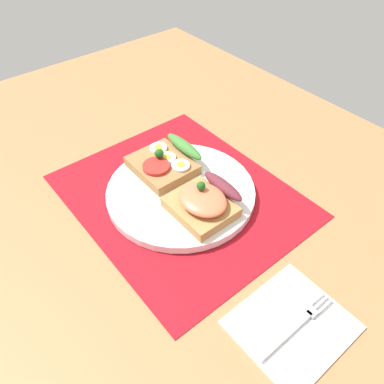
# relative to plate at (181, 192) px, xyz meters

# --- Properties ---
(ground_plane) EXTENTS (1.20, 0.90, 0.03)m
(ground_plane) POSITION_rel_plate_xyz_m (0.00, 0.00, -0.03)
(ground_plane) COLOR #A47145
(placemat) EXTENTS (0.39, 0.32, 0.00)m
(placemat) POSITION_rel_plate_xyz_m (0.00, 0.00, -0.01)
(placemat) COLOR #A7111C
(placemat) RESTS_ON ground_plane
(plate) EXTENTS (0.25, 0.25, 0.01)m
(plate) POSITION_rel_plate_xyz_m (0.00, 0.00, 0.00)
(plate) COLOR white
(plate) RESTS_ON placemat
(sandwich_egg_tomato) EXTENTS (0.11, 0.11, 0.04)m
(sandwich_egg_tomato) POSITION_rel_plate_xyz_m (-0.06, 0.01, 0.02)
(sandwich_egg_tomato) COLOR #A16F41
(sandwich_egg_tomato) RESTS_ON plate
(sandwich_salmon) EXTENTS (0.10, 0.10, 0.05)m
(sandwich_salmon) POSITION_rel_plate_xyz_m (0.06, -0.00, 0.02)
(sandwich_salmon) COLOR #AF8349
(sandwich_salmon) RESTS_ON plate
(napkin) EXTENTS (0.12, 0.14, 0.01)m
(napkin) POSITION_rel_plate_xyz_m (0.27, -0.04, -0.01)
(napkin) COLOR white
(napkin) RESTS_ON ground_plane
(fork) EXTENTS (0.02, 0.13, 0.00)m
(fork) POSITION_rel_plate_xyz_m (0.28, -0.03, -0.00)
(fork) COLOR #B7B7BC
(fork) RESTS_ON napkin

